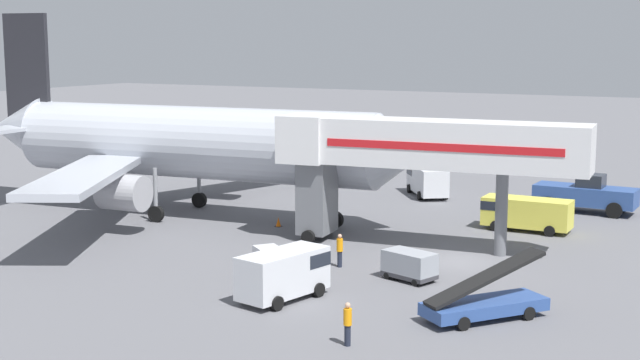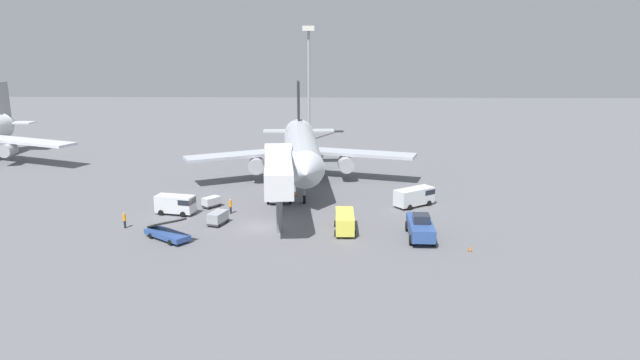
{
  "view_description": "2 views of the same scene",
  "coord_description": "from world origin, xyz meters",
  "px_view_note": "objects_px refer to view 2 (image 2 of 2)",
  "views": [
    {
      "loc": [
        -45.66,
        -15.52,
        12.1
      ],
      "look_at": [
        6.48,
        12.08,
        2.75
      ],
      "focal_mm": 49.93,
      "sensor_mm": 36.0,
      "label": 1
    },
    {
      "loc": [
        8.38,
        -62.31,
        20.73
      ],
      "look_at": [
        6.59,
        13.09,
        2.37
      ],
      "focal_mm": 32.58,
      "sensor_mm": 36.0,
      "label": 2
    }
  ],
  "objects_px": {
    "jet_bridge": "(279,171)",
    "belt_loader_truck": "(167,233)",
    "pushback_tug": "(420,227)",
    "airplane_at_gate": "(301,149)",
    "safety_cone_charlie": "(470,249)",
    "safety_cone_alpha": "(296,194)",
    "safety_cone_bravo": "(412,218)",
    "service_van_near_left": "(176,204)",
    "service_van_outer_right": "(345,220)",
    "baggage_cart_rear_right": "(218,218)",
    "apron_light_mast": "(309,61)",
    "ground_crew_worker_foreground": "(231,206)",
    "baggage_cart_mid_left": "(211,202)",
    "ground_crew_worker_midground": "(125,220)",
    "service_van_mid_center": "(415,196)"
  },
  "relations": [
    {
      "from": "ground_crew_worker_midground",
      "to": "belt_loader_truck",
      "type": "bearing_deg",
      "value": -32.77
    },
    {
      "from": "service_van_outer_right",
      "to": "baggage_cart_mid_left",
      "type": "relative_size",
      "value": 2.21
    },
    {
      "from": "jet_bridge",
      "to": "belt_loader_truck",
      "type": "height_order",
      "value": "jet_bridge"
    },
    {
      "from": "service_van_outer_right",
      "to": "safety_cone_charlie",
      "type": "distance_m",
      "value": 13.94
    },
    {
      "from": "service_van_mid_center",
      "to": "ground_crew_worker_foreground",
      "type": "bearing_deg",
      "value": -170.38
    },
    {
      "from": "pushback_tug",
      "to": "safety_cone_alpha",
      "type": "distance_m",
      "value": 22.06
    },
    {
      "from": "service_van_mid_center",
      "to": "safety_cone_charlie",
      "type": "height_order",
      "value": "service_van_mid_center"
    },
    {
      "from": "baggage_cart_rear_right",
      "to": "jet_bridge",
      "type": "bearing_deg",
      "value": 22.82
    },
    {
      "from": "safety_cone_bravo",
      "to": "baggage_cart_mid_left",
      "type": "bearing_deg",
      "value": 168.54
    },
    {
      "from": "service_van_outer_right",
      "to": "safety_cone_charlie",
      "type": "relative_size",
      "value": 10.21
    },
    {
      "from": "service_van_near_left",
      "to": "service_van_mid_center",
      "type": "distance_m",
      "value": 29.75
    },
    {
      "from": "pushback_tug",
      "to": "apron_light_mast",
      "type": "xyz_separation_m",
      "value": [
        -14.47,
        61.03,
        15.15
      ]
    },
    {
      "from": "ground_crew_worker_foreground",
      "to": "airplane_at_gate",
      "type": "bearing_deg",
      "value": 64.09
    },
    {
      "from": "safety_cone_bravo",
      "to": "service_van_near_left",
      "type": "bearing_deg",
      "value": 175.94
    },
    {
      "from": "jet_bridge",
      "to": "ground_crew_worker_foreground",
      "type": "xyz_separation_m",
      "value": [
        -6.09,
        1.45,
        -4.76
      ]
    },
    {
      "from": "ground_crew_worker_midground",
      "to": "safety_cone_charlie",
      "type": "relative_size",
      "value": 3.3
    },
    {
      "from": "baggage_cart_rear_right",
      "to": "service_van_mid_center",
      "type": "bearing_deg",
      "value": 19.14
    },
    {
      "from": "service_van_mid_center",
      "to": "baggage_cart_rear_right",
      "type": "height_order",
      "value": "service_van_mid_center"
    },
    {
      "from": "service_van_outer_right",
      "to": "safety_cone_alpha",
      "type": "relative_size",
      "value": 9.03
    },
    {
      "from": "ground_crew_worker_midground",
      "to": "apron_light_mast",
      "type": "xyz_separation_m",
      "value": [
        18.31,
        58.39,
        15.47
      ]
    },
    {
      "from": "pushback_tug",
      "to": "safety_cone_bravo",
      "type": "bearing_deg",
      "value": 90.44
    },
    {
      "from": "jet_bridge",
      "to": "baggage_cart_mid_left",
      "type": "xyz_separation_m",
      "value": [
        -8.98,
        4.04,
        -4.98
      ]
    },
    {
      "from": "service_van_near_left",
      "to": "service_van_outer_right",
      "type": "height_order",
      "value": "service_van_near_left"
    },
    {
      "from": "pushback_tug",
      "to": "baggage_cart_rear_right",
      "type": "distance_m",
      "value": 22.93
    },
    {
      "from": "belt_loader_truck",
      "to": "safety_cone_alpha",
      "type": "xyz_separation_m",
      "value": [
        12.55,
        17.85,
        -0.44
      ]
    },
    {
      "from": "belt_loader_truck",
      "to": "apron_light_mast",
      "type": "relative_size",
      "value": 0.24
    },
    {
      "from": "ground_crew_worker_foreground",
      "to": "safety_cone_charlie",
      "type": "xyz_separation_m",
      "value": [
        26.31,
        -12.3,
        -0.69
      ]
    },
    {
      "from": "service_van_mid_center",
      "to": "safety_cone_alpha",
      "type": "relative_size",
      "value": 9.05
    },
    {
      "from": "baggage_cart_mid_left",
      "to": "apron_light_mast",
      "type": "relative_size",
      "value": 0.11
    },
    {
      "from": "service_van_outer_right",
      "to": "baggage_cart_rear_right",
      "type": "height_order",
      "value": "service_van_outer_right"
    },
    {
      "from": "pushback_tug",
      "to": "ground_crew_worker_foreground",
      "type": "xyz_separation_m",
      "value": [
        -21.82,
        8.49,
        -0.3
      ]
    },
    {
      "from": "service_van_near_left",
      "to": "apron_light_mast",
      "type": "bearing_deg",
      "value": 75.31
    },
    {
      "from": "jet_bridge",
      "to": "service_van_mid_center",
      "type": "relative_size",
      "value": 3.3
    },
    {
      "from": "belt_loader_truck",
      "to": "safety_cone_alpha",
      "type": "distance_m",
      "value": 21.82
    },
    {
      "from": "airplane_at_gate",
      "to": "service_van_near_left",
      "type": "height_order",
      "value": "airplane_at_gate"
    },
    {
      "from": "belt_loader_truck",
      "to": "safety_cone_charlie",
      "type": "relative_size",
      "value": 10.38
    },
    {
      "from": "ground_crew_worker_foreground",
      "to": "safety_cone_bravo",
      "type": "relative_size",
      "value": 2.59
    },
    {
      "from": "safety_cone_charlie",
      "to": "safety_cone_alpha",
      "type": "bearing_deg",
      "value": 132.56
    },
    {
      "from": "service_van_near_left",
      "to": "safety_cone_bravo",
      "type": "relative_size",
      "value": 7.1
    },
    {
      "from": "service_van_mid_center",
      "to": "safety_cone_bravo",
      "type": "distance_m",
      "value": 6.47
    },
    {
      "from": "safety_cone_alpha",
      "to": "baggage_cart_rear_right",
      "type": "bearing_deg",
      "value": -123.14
    },
    {
      "from": "baggage_cart_mid_left",
      "to": "ground_crew_worker_midground",
      "type": "height_order",
      "value": "ground_crew_worker_midground"
    },
    {
      "from": "ground_crew_worker_foreground",
      "to": "safety_cone_charlie",
      "type": "height_order",
      "value": "ground_crew_worker_foreground"
    },
    {
      "from": "pushback_tug",
      "to": "airplane_at_gate",
      "type": "bearing_deg",
      "value": 119.86
    },
    {
      "from": "belt_loader_truck",
      "to": "apron_light_mast",
      "type": "height_order",
      "value": "apron_light_mast"
    },
    {
      "from": "airplane_at_gate",
      "to": "baggage_cart_rear_right",
      "type": "distance_m",
      "value": 22.42
    },
    {
      "from": "ground_crew_worker_foreground",
      "to": "safety_cone_bravo",
      "type": "xyz_separation_m",
      "value": [
        21.78,
        -2.41,
        -0.62
      ]
    },
    {
      "from": "pushback_tug",
      "to": "service_van_near_left",
      "type": "xyz_separation_m",
      "value": [
        -28.34,
        8.09,
        0.05
      ]
    },
    {
      "from": "ground_crew_worker_foreground",
      "to": "apron_light_mast",
      "type": "relative_size",
      "value": 0.08
    },
    {
      "from": "apron_light_mast",
      "to": "ground_crew_worker_midground",
      "type": "bearing_deg",
      "value": -107.42
    }
  ]
}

